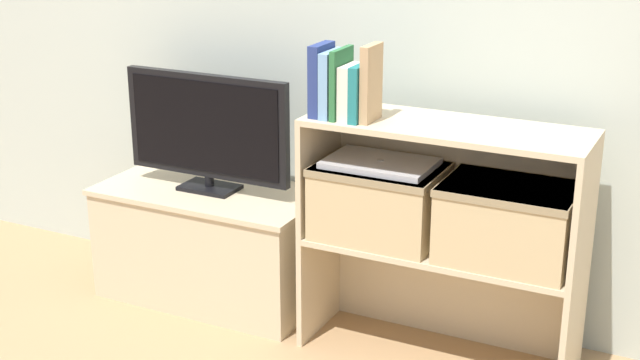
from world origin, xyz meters
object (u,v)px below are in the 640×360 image
at_px(tv_stand, 212,243).
at_px(book_tan, 371,83).
at_px(storage_basket_left, 379,199).
at_px(storage_basket_right, 508,220).
at_px(book_ivory, 350,92).
at_px(book_navy, 321,80).
at_px(book_teal, 362,92).
at_px(book_forest, 341,83).
at_px(book_skyblue, 332,84).
at_px(laptop, 380,163).
at_px(tv, 207,129).

distance_m(tv_stand, book_tan, 1.03).
height_order(storage_basket_left, storage_basket_right, same).
bearing_deg(book_ivory, book_navy, 180.00).
bearing_deg(book_ivory, tv_stand, 169.81).
bearing_deg(book_ivory, book_teal, 0.00).
distance_m(book_teal, storage_basket_left, 0.38).
distance_m(book_navy, book_forest, 0.07).
xyz_separation_m(book_skyblue, book_forest, (0.03, 0.00, 0.01)).
bearing_deg(laptop, book_tan, -107.05).
bearing_deg(book_ivory, book_tan, 0.00).
bearing_deg(book_ivory, storage_basket_left, 30.39).
xyz_separation_m(book_tan, laptop, (0.02, 0.05, -0.28)).
relative_size(book_forest, book_tan, 0.92).
height_order(book_teal, storage_basket_right, book_teal).
distance_m(book_navy, book_tan, 0.18).
distance_m(book_skyblue, storage_basket_left, 0.43).
bearing_deg(storage_basket_left, book_ivory, -149.61).
bearing_deg(storage_basket_left, book_navy, -164.96).
bearing_deg(book_tan, book_teal, 180.00).
height_order(tv_stand, book_ivory, book_ivory).
bearing_deg(book_navy, tv, 168.02).
relative_size(book_skyblue, laptop, 0.61).
xyz_separation_m(book_teal, storage_basket_right, (0.49, 0.05, -0.38)).
distance_m(book_ivory, storage_basket_left, 0.39).
xyz_separation_m(tv_stand, book_skyblue, (0.58, -0.12, 0.72)).
xyz_separation_m(tv_stand, laptop, (0.73, -0.06, 0.45)).
xyz_separation_m(tv, storage_basket_left, (0.73, -0.06, -0.14)).
height_order(tv_stand, storage_basket_left, storage_basket_left).
bearing_deg(tv, book_skyblue, -11.18).
bearing_deg(tv_stand, book_tan, -9.17).
bearing_deg(book_ivory, book_skyblue, 180.00).
bearing_deg(book_ivory, storage_basket_right, 5.59).
bearing_deg(book_forest, laptop, 23.23).
bearing_deg(storage_basket_right, book_teal, -173.96).
relative_size(tv, storage_basket_left, 1.62).
bearing_deg(book_forest, tv, 169.42).
bearing_deg(book_navy, tv_stand, 167.86).
xyz_separation_m(tv_stand, book_forest, (0.61, -0.12, 0.72)).
bearing_deg(book_navy, book_tan, 0.00).
distance_m(book_navy, book_teal, 0.15).
xyz_separation_m(book_ivory, storage_basket_left, (0.09, 0.05, -0.37)).
relative_size(book_navy, book_skyblue, 1.09).
bearing_deg(book_skyblue, book_ivory, 0.00).
bearing_deg(book_navy, book_forest, 0.00).
height_order(book_ivory, storage_basket_left, book_ivory).
bearing_deg(book_forest, book_tan, 0.00).
bearing_deg(storage_basket_left, tv, 175.19).
bearing_deg(book_tan, book_forest, 180.00).
height_order(tv, book_tan, book_tan).
bearing_deg(storage_basket_left, laptop, 180.00).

